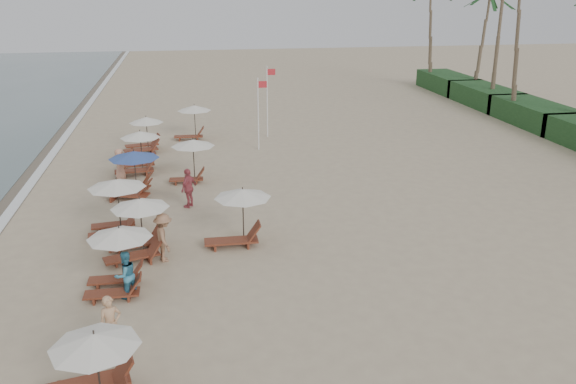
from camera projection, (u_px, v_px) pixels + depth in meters
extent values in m
plane|color=tan|center=(293.00, 295.00, 19.70)|extent=(160.00, 160.00, 0.00)
cube|color=white|center=(11.00, 210.00, 27.16)|extent=(0.50, 140.00, 0.02)
cube|color=#193D1C|center=(535.00, 114.00, 43.51)|extent=(3.20, 8.00, 1.60)
cube|color=#193D1C|center=(485.00, 96.00, 50.49)|extent=(3.20, 8.00, 1.60)
cube|color=#193D1C|center=(448.00, 83.00, 57.47)|extent=(3.20, 8.00, 1.60)
cylinder|color=brown|center=(522.00, 49.00, 43.01)|extent=(0.36, 0.36, 10.60)
cylinder|color=brown|center=(498.00, 38.00, 47.86)|extent=(0.36, 0.36, 11.40)
cylinder|color=brown|center=(477.00, 47.00, 53.24)|extent=(0.36, 0.36, 9.00)
cylinder|color=brown|center=(435.00, 37.00, 57.65)|extent=(0.36, 0.36, 9.80)
cylinder|color=black|center=(98.00, 373.00, 14.13)|extent=(0.05, 0.05, 1.99)
cone|color=silver|center=(94.00, 340.00, 13.84)|extent=(2.15, 2.15, 0.35)
cylinder|color=black|center=(122.00, 261.00, 19.57)|extent=(0.05, 0.05, 2.23)
cone|color=silver|center=(119.00, 233.00, 19.24)|extent=(2.12, 2.12, 0.35)
cylinder|color=black|center=(142.00, 229.00, 22.22)|extent=(0.05, 0.05, 2.21)
cone|color=silver|center=(140.00, 203.00, 21.89)|extent=(2.17, 2.17, 0.35)
cylinder|color=black|center=(119.00, 208.00, 24.18)|extent=(0.05, 0.05, 2.29)
cone|color=silver|center=(117.00, 183.00, 23.83)|extent=(2.32, 2.32, 0.35)
cylinder|color=black|center=(135.00, 174.00, 28.71)|extent=(0.05, 0.05, 2.15)
cone|color=#314D93|center=(134.00, 155.00, 28.39)|extent=(2.41, 2.41, 0.35)
cylinder|color=black|center=(142.00, 152.00, 32.34)|extent=(0.05, 0.05, 2.21)
cone|color=silver|center=(140.00, 134.00, 32.01)|extent=(2.14, 2.14, 0.35)
cylinder|color=black|center=(147.00, 135.00, 36.45)|extent=(0.05, 0.05, 2.06)
cone|color=silver|center=(146.00, 120.00, 36.14)|extent=(2.06, 2.06, 0.35)
cylinder|color=black|center=(243.00, 217.00, 23.44)|extent=(0.05, 0.05, 2.15)
cone|color=silver|center=(243.00, 193.00, 23.12)|extent=(2.24, 2.24, 0.35)
cylinder|color=black|center=(194.00, 161.00, 30.85)|extent=(0.05, 0.05, 2.15)
cone|color=silver|center=(193.00, 143.00, 30.53)|extent=(2.24, 2.24, 0.35)
cylinder|color=black|center=(195.00, 123.00, 39.51)|extent=(0.05, 0.05, 2.15)
cone|color=silver|center=(194.00, 108.00, 39.19)|extent=(2.24, 2.24, 0.35)
imported|color=tan|center=(111.00, 324.00, 16.44)|extent=(0.71, 0.58, 1.69)
imported|color=teal|center=(126.00, 275.00, 19.31)|extent=(1.00, 0.96, 1.62)
imported|color=#966A4C|center=(164.00, 237.00, 21.90)|extent=(0.94, 1.32, 1.85)
imported|color=#AC454E|center=(189.00, 188.00, 27.25)|extent=(0.98, 1.15, 1.84)
imported|color=tan|center=(120.00, 165.00, 31.08)|extent=(0.61, 0.87, 1.69)
cylinder|color=silver|center=(258.00, 114.00, 36.40)|extent=(0.08, 0.08, 4.44)
cube|color=#B42128|center=(262.00, 84.00, 35.85)|extent=(0.55, 0.02, 0.40)
cylinder|color=silver|center=(267.00, 102.00, 39.47)|extent=(0.08, 0.08, 4.73)
cube|color=#B42128|center=(271.00, 72.00, 38.87)|extent=(0.55, 0.02, 0.40)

